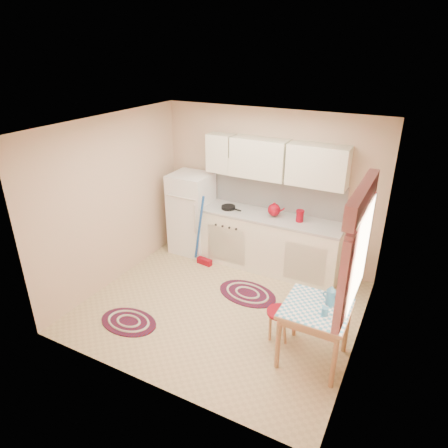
# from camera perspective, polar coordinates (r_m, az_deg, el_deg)

# --- Properties ---
(room_shell) EXTENTS (3.64, 3.60, 2.52)m
(room_shell) POSITION_cam_1_polar(r_m,az_deg,el_deg) (5.08, 2.46, 4.03)
(room_shell) COLOR #CCB382
(room_shell) RESTS_ON ground
(fridge) EXTENTS (0.65, 0.60, 1.40)m
(fridge) POSITION_cam_1_polar(r_m,az_deg,el_deg) (6.87, -4.65, 1.51)
(fridge) COLOR white
(fridge) RESTS_ON ground
(broom) EXTENTS (0.29, 0.16, 1.20)m
(broom) POSITION_cam_1_polar(r_m,az_deg,el_deg) (6.43, -2.90, -1.10)
(broom) COLOR #1A4EA8
(broom) RESTS_ON ground
(base_cabinets) EXTENTS (2.25, 0.60, 0.88)m
(base_cabinets) POSITION_cam_1_polar(r_m,az_deg,el_deg) (6.44, 6.52, -2.76)
(base_cabinets) COLOR white
(base_cabinets) RESTS_ON ground
(countertop) EXTENTS (2.27, 0.62, 0.04)m
(countertop) POSITION_cam_1_polar(r_m,az_deg,el_deg) (6.24, 6.71, 0.99)
(countertop) COLOR #B2AEA9
(countertop) RESTS_ON base_cabinets
(frying_pan) EXTENTS (0.27, 0.27, 0.05)m
(frying_pan) POSITION_cam_1_polar(r_m,az_deg,el_deg) (6.45, 0.61, 2.39)
(frying_pan) COLOR black
(frying_pan) RESTS_ON countertop
(red_kettle) EXTENTS (0.28, 0.27, 0.22)m
(red_kettle) POSITION_cam_1_polar(r_m,az_deg,el_deg) (6.18, 7.16, 2.01)
(red_kettle) COLOR maroon
(red_kettle) RESTS_ON countertop
(red_canister) EXTENTS (0.14, 0.14, 0.16)m
(red_canister) POSITION_cam_1_polar(r_m,az_deg,el_deg) (6.07, 10.78, 1.05)
(red_canister) COLOR maroon
(red_canister) RESTS_ON countertop
(table) EXTENTS (0.72, 0.72, 0.72)m
(table) POSITION_cam_1_polar(r_m,az_deg,el_deg) (4.80, 12.65, -15.06)
(table) COLOR tan
(table) RESTS_ON ground
(stool) EXTENTS (0.34, 0.34, 0.42)m
(stool) POSITION_cam_1_polar(r_m,az_deg,el_deg) (5.10, 7.89, -14.10)
(stool) COLOR maroon
(stool) RESTS_ON ground
(coffee_pot) EXTENTS (0.15, 0.15, 0.25)m
(coffee_pot) POSITION_cam_1_polar(r_m,az_deg,el_deg) (4.59, 15.00, -9.83)
(coffee_pot) COLOR teal
(coffee_pot) RESTS_ON table
(mug) EXTENTS (0.09, 0.09, 0.10)m
(mug) POSITION_cam_1_polar(r_m,az_deg,el_deg) (4.46, 14.20, -12.08)
(mug) COLOR teal
(mug) RESTS_ON table
(rug_center) EXTENTS (0.99, 0.73, 0.02)m
(rug_center) POSITION_cam_1_polar(r_m,az_deg,el_deg) (5.97, 3.36, -9.86)
(rug_center) COLOR maroon
(rug_center) RESTS_ON ground
(rug_left) EXTENTS (0.81, 0.54, 0.02)m
(rug_left) POSITION_cam_1_polar(r_m,az_deg,el_deg) (5.57, -13.46, -13.43)
(rug_left) COLOR maroon
(rug_left) RESTS_ON ground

